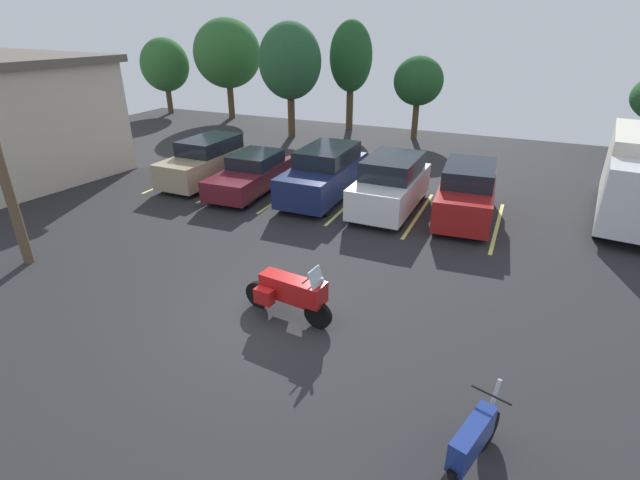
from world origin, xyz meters
TOP-DOWN VIEW (x-y plane):
  - ground at (0.00, 0.00)m, footprint 44.00×44.00m
  - motorcycle_touring at (0.54, 0.38)m, footprint 2.34×1.00m
  - motorcycle_second at (4.90, -2.24)m, footprint 0.82×2.09m
  - parking_stripes at (-2.21, 7.95)m, footprint 13.47×4.61m
  - car_tan at (-7.45, 8.09)m, footprint 1.86×4.52m
  - car_maroon at (-4.98, 7.75)m, footprint 1.96×4.68m
  - car_navy at (-2.06, 8.28)m, footprint 1.94×4.86m
  - car_white at (0.68, 8.00)m, footprint 1.95×4.38m
  - car_red at (3.29, 8.32)m, footprint 2.08×4.48m
  - tree_far_right at (-8.02, 17.17)m, footprint 3.53×3.53m
  - tree_center_left at (-1.23, 19.56)m, footprint 2.75×2.75m
  - tree_far_left at (-14.56, 20.66)m, footprint 4.48×4.48m
  - tree_center_right at (-5.64, 20.54)m, footprint 2.56×2.56m
  - tree_right at (-19.79, 20.37)m, footprint 3.39×3.39m

SIDE VIEW (x-z plane):
  - ground at x=0.00m, z-range -0.10..0.00m
  - parking_stripes at x=-2.21m, z-range 0.00..0.01m
  - motorcycle_second at x=4.90m, z-range -0.06..1.25m
  - motorcycle_touring at x=0.54m, z-range -0.03..1.45m
  - car_maroon at x=-4.98m, z-range -0.02..1.47m
  - car_tan at x=-7.45m, z-range -0.02..1.79m
  - car_red at x=3.29m, z-range -0.01..1.84m
  - car_navy at x=-2.06m, z-range -0.01..1.90m
  - car_white at x=0.68m, z-range -0.02..1.94m
  - tree_center_left at x=-1.23m, z-range 0.92..5.48m
  - tree_right at x=-19.79m, z-range 0.77..5.99m
  - tree_far_right at x=-8.02m, z-range 1.05..7.34m
  - tree_far_left at x=-14.56m, z-range 1.00..7.49m
  - tree_center_right at x=-5.64m, z-range 1.09..7.46m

